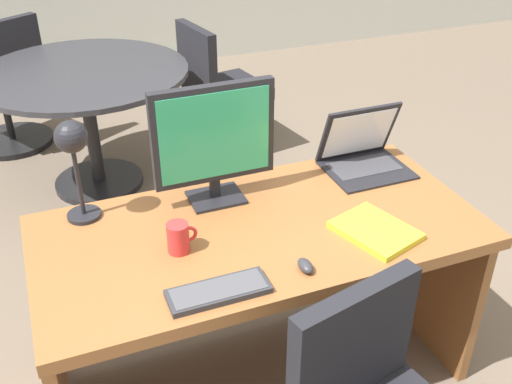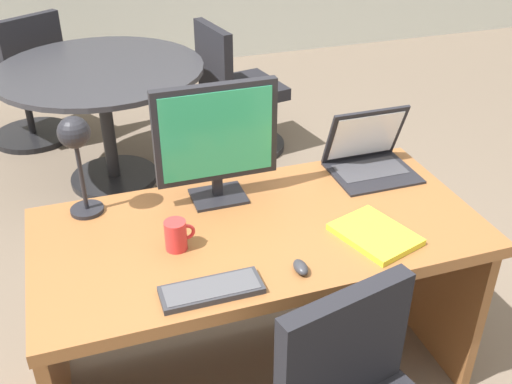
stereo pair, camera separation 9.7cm
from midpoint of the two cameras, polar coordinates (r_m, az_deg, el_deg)
name	(u,v)px [view 2 (the right image)]	position (r m, az deg, el deg)	size (l,w,h in m)	color
ground	(181,195)	(3.73, -6.38, -0.34)	(12.00, 12.00, 0.00)	#6B5B4C
desk	(256,265)	(2.26, 1.21, -6.94)	(1.56, 0.76, 0.75)	brown
monitor	(216,137)	(2.15, -2.49, 5.19)	(0.45, 0.16, 0.45)	black
laptop	(368,151)	(2.49, 11.68, 3.79)	(0.33, 0.28, 0.26)	black
keyboard	(211,290)	(1.83, -2.70, -9.27)	(0.31, 0.11, 0.02)	#2D2D33
mouse	(301,267)	(1.91, 5.72, -7.14)	(0.04, 0.08, 0.03)	#2D2D33
desk_lamp	(76,145)	(2.11, -15.42, 4.26)	(0.12, 0.14, 0.39)	black
book	(375,234)	(2.10, 12.52, -3.96)	(0.28, 0.32, 0.02)	yellow
coffee_mug	(176,235)	(1.99, -6.15, -4.10)	(0.10, 0.07, 0.11)	red
meeting_table	(103,97)	(3.72, -13.53, 8.76)	(1.21, 1.21, 0.76)	black
meeting_chair_near	(28,90)	(4.50, -20.17, 9.01)	(0.63, 0.64, 0.92)	black
meeting_chair_far	(237,100)	(4.10, -1.17, 8.70)	(0.56, 0.56, 0.89)	black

